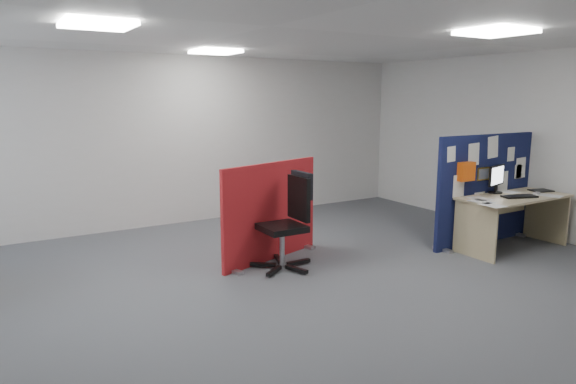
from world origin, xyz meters
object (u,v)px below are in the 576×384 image
navy_divider (484,189)px  main_desk (511,208)px  monitor_main (497,178)px  office_chair (291,215)px  red_divider (271,212)px

navy_divider → main_desk: (0.12, -0.36, -0.22)m
monitor_main → office_chair: bearing=152.4°
navy_divider → red_divider: size_ratio=1.17×
main_desk → office_chair: (-2.98, 0.86, 0.09)m
monitor_main → red_divider: red_divider is taller
red_divider → main_desk: bearing=-40.6°
navy_divider → office_chair: navy_divider is taller
navy_divider → office_chair: 2.91m
navy_divider → red_divider: 3.04m
office_chair → navy_divider: bearing=-8.9°
red_divider → office_chair: 0.40m
main_desk → office_chair: bearing=163.9°
red_divider → office_chair: red_divider is taller
monitor_main → red_divider: bearing=145.6°
navy_divider → office_chair: bearing=170.0°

